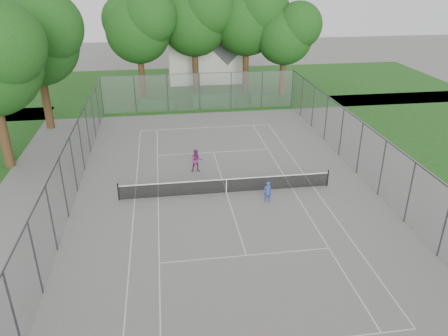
{
  "coord_description": "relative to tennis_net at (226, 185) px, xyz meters",
  "views": [
    {
      "loc": [
        -3.5,
        -23.17,
        12.55
      ],
      "look_at": [
        0.0,
        1.0,
        1.2
      ],
      "focal_mm": 35.0,
      "sensor_mm": 36.0,
      "label": 1
    }
  ],
  "objects": [
    {
      "name": "perimeter_fence",
      "position": [
        0.0,
        0.0,
        1.3
      ],
      "size": [
        18.08,
        34.08,
        3.52
      ],
      "color": "#38383D",
      "rests_on": "ground"
    },
    {
      "name": "hedge_left",
      "position": [
        -4.19,
        18.12,
        -0.04
      ],
      "size": [
        3.73,
        1.12,
        0.93
      ],
      "primitive_type": "cube",
      "color": "#154216",
      "rests_on": "ground"
    },
    {
      "name": "court_markings",
      "position": [
        0.0,
        0.0,
        -0.5
      ],
      "size": [
        11.03,
        23.83,
        0.01
      ],
      "color": "silver",
      "rests_on": "ground"
    },
    {
      "name": "woman_player",
      "position": [
        -1.52,
        3.29,
        0.27
      ],
      "size": [
        0.79,
        0.63,
        1.57
      ],
      "primitive_type": "imported",
      "rotation": [
        0.0,
        0.0,
        -0.05
      ],
      "color": "#822B6D",
      "rests_on": "ground"
    },
    {
      "name": "ground",
      "position": [
        0.0,
        0.0,
        -0.51
      ],
      "size": [
        120.0,
        120.0,
        0.0
      ],
      "primitive_type": "plane",
      "color": "slate",
      "rests_on": "ground"
    },
    {
      "name": "hedge_right",
      "position": [
        6.61,
        18.6,
        -0.08
      ],
      "size": [
        2.86,
        1.05,
        0.86
      ],
      "primitive_type": "cube",
      "color": "#154216",
      "rests_on": "ground"
    },
    {
      "name": "grass_far",
      "position": [
        0.0,
        26.0,
        -0.51
      ],
      "size": [
        60.0,
        20.0,
        0.0
      ],
      "primitive_type": "cube",
      "color": "#1A4914",
      "rests_on": "ground"
    },
    {
      "name": "tree_far_left",
      "position": [
        -5.37,
        22.11,
        6.77
      ],
      "size": [
        7.37,
        6.73,
        10.6
      ],
      "color": "#3A2615",
      "rests_on": "ground"
    },
    {
      "name": "house",
      "position": [
        1.89,
        29.55,
        3.9
      ],
      "size": [
        8.79,
        6.82,
        10.95
      ],
      "color": "silver",
      "rests_on": "ground"
    },
    {
      "name": "hedge_mid",
      "position": [
        1.33,
        18.25,
        0.11
      ],
      "size": [
        3.94,
        1.13,
        1.24
      ],
      "primitive_type": "cube",
      "color": "#154216",
      "rests_on": "ground"
    },
    {
      "name": "tree_far_midright",
      "position": [
        5.71,
        23.29,
        7.29
      ],
      "size": [
        7.9,
        7.21,
        11.35
      ],
      "color": "#3A2615",
      "rests_on": "ground"
    },
    {
      "name": "tree_far_right",
      "position": [
        9.23,
        21.11,
        6.02
      ],
      "size": [
        6.62,
        6.04,
        9.51
      ],
      "color": "#3A2615",
      "rests_on": "ground"
    },
    {
      "name": "tennis_net",
      "position": [
        0.0,
        0.0,
        0.0
      ],
      "size": [
        12.87,
        0.1,
        1.1
      ],
      "color": "black",
      "rests_on": "ground"
    },
    {
      "name": "girl_player",
      "position": [
        2.21,
        -1.37,
        0.13
      ],
      "size": [
        0.49,
        0.34,
        1.28
      ],
      "primitive_type": "imported",
      "rotation": [
        0.0,
        0.0,
        3.23
      ],
      "color": "#2E45AD",
      "rests_on": "ground"
    },
    {
      "name": "tree_far_midleft",
      "position": [
        0.31,
        23.67,
        7.3
      ],
      "size": [
        7.91,
        7.22,
        11.37
      ],
      "color": "#3A2615",
      "rests_on": "ground"
    },
    {
      "name": "tree_side_back",
      "position": [
        -12.97,
        13.69,
        7.03
      ],
      "size": [
        7.64,
        6.97,
        10.98
      ],
      "color": "#3A2615",
      "rests_on": "ground"
    }
  ]
}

